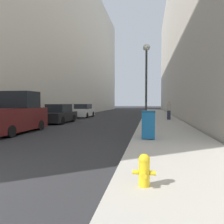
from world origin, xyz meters
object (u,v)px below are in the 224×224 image
at_px(fire_hydrant, 144,169).
at_px(lamppost, 146,74).
at_px(pedestrian_on_sidewalk, 169,110).
at_px(trash_bin, 148,124).
at_px(parked_sedan_near, 59,114).
at_px(parked_sedan_far, 83,111).
at_px(pickup_truck, 14,116).

xyz_separation_m(fire_hydrant, lamppost, (-0.12, 9.33, 3.08)).
distance_m(fire_hydrant, pedestrian_on_sidewalk, 17.37).
bearing_deg(trash_bin, lamppost, 92.64).
xyz_separation_m(lamppost, parked_sedan_near, (-7.61, 4.45, -2.81)).
xyz_separation_m(fire_hydrant, trash_bin, (0.05, 5.77, 0.32)).
bearing_deg(trash_bin, parked_sedan_far, 117.20).
bearing_deg(fire_hydrant, pickup_truck, 136.57).
xyz_separation_m(pickup_truck, parked_sedan_far, (-0.01, 13.67, -0.28)).
relative_size(pickup_truck, pedestrian_on_sidewalk, 2.73).
bearing_deg(pedestrian_on_sidewalk, parked_sedan_far, 158.71).
bearing_deg(parked_sedan_near, pedestrian_on_sidewalk, 19.81).
bearing_deg(fire_hydrant, lamppost, 90.71).
height_order(trash_bin, parked_sedan_far, parked_sedan_far).
height_order(fire_hydrant, pickup_truck, pickup_truck).
distance_m(lamppost, parked_sedan_near, 9.25).
height_order(fire_hydrant, parked_sedan_far, parked_sedan_far).
bearing_deg(parked_sedan_far, fire_hydrant, -69.65).
bearing_deg(fire_hydrant, trash_bin, 89.53).
distance_m(pickup_truck, parked_sedan_near, 6.40).
bearing_deg(lamppost, pickup_truck, -165.79).
distance_m(pickup_truck, parked_sedan_far, 13.67).
height_order(pickup_truck, parked_sedan_near, pickup_truck).
bearing_deg(lamppost, trash_bin, -87.36).
relative_size(fire_hydrant, trash_bin, 0.51).
bearing_deg(pedestrian_on_sidewalk, fire_hydrant, -96.39).
relative_size(fire_hydrant, pickup_truck, 0.13).
relative_size(pickup_truck, parked_sedan_near, 1.09).
bearing_deg(pedestrian_on_sidewalk, pickup_truck, -134.59).
height_order(trash_bin, parked_sedan_near, parked_sedan_near).
distance_m(lamppost, pickup_truck, 8.32).
distance_m(parked_sedan_near, parked_sedan_far, 7.28).
bearing_deg(trash_bin, pickup_truck, 168.39).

